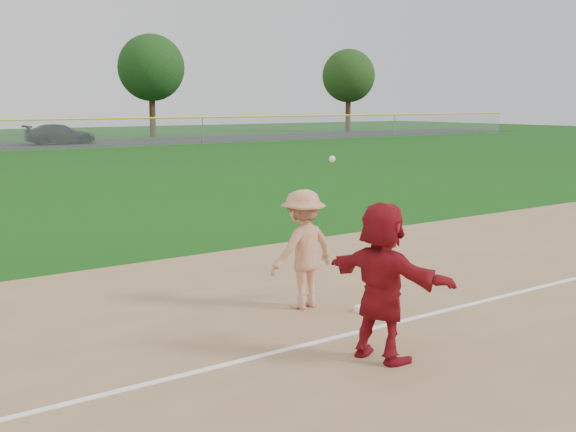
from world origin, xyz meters
TOP-DOWN VIEW (x-y plane):
  - ground at (0.00, 0.00)m, footprint 160.00×160.00m
  - foul_line at (0.00, -0.80)m, footprint 60.00×0.10m
  - first_base at (0.34, -0.15)m, footprint 0.45×0.45m
  - base_runner at (-0.94, -1.74)m, footprint 0.89×1.89m
  - car_right at (11.13, 45.82)m, footprint 5.26×2.36m
  - first_base_play at (-0.34, 0.64)m, footprint 1.23×0.86m
  - tree_3 at (22.00, 52.80)m, footprint 6.00×6.00m
  - tree_4 at (44.00, 51.20)m, footprint 5.60×5.60m

SIDE VIEW (x-z plane):
  - ground at x=0.00m, z-range 0.00..0.00m
  - foul_line at x=0.00m, z-range 0.02..0.03m
  - first_base at x=0.34m, z-range 0.02..0.10m
  - car_right at x=11.13m, z-range 0.01..1.51m
  - first_base_play at x=-0.34m, z-range -0.24..2.11m
  - base_runner at x=-0.94m, z-range 0.02..1.98m
  - tree_4 at x=44.00m, z-range 1.51..10.18m
  - tree_3 at x=22.00m, z-range 1.57..10.76m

